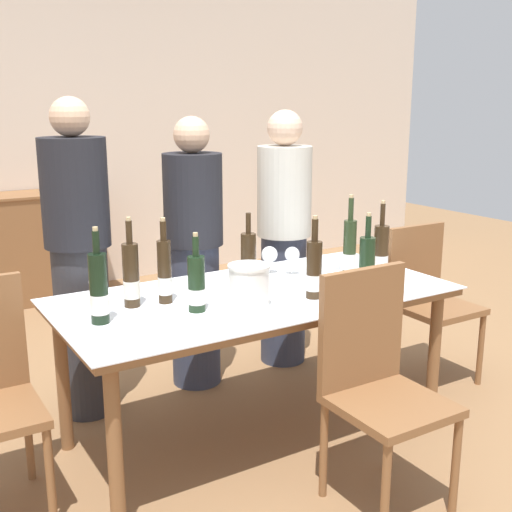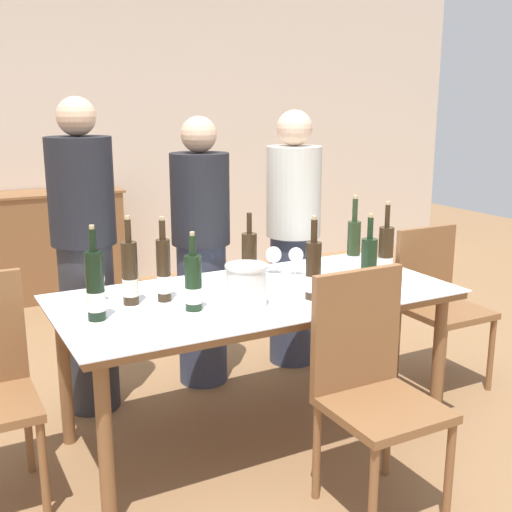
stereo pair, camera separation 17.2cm
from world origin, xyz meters
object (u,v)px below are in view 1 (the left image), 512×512
at_px(chair_near_front, 376,374).
at_px(person_guest_right, 284,240).
at_px(wine_bottle_2, 197,285).
at_px(wine_bottle_3, 165,273).
at_px(wine_bottle_5, 381,252).
at_px(wine_glass_0, 97,283).
at_px(wine_bottle_0, 131,276).
at_px(wine_glass_3, 270,255).
at_px(wine_bottle_6, 314,270).
at_px(chair_right_end, 426,292).
at_px(sideboard_cabinet, 1,251).
at_px(wine_bottle_8, 350,250).
at_px(wine_glass_2, 334,266).
at_px(person_guest_left, 194,255).
at_px(dining_table, 256,307).
at_px(wine_bottle_4, 367,264).
at_px(person_host, 79,262).
at_px(wine_bottle_7, 248,263).
at_px(ice_bucket, 249,285).
at_px(wine_glass_1, 292,255).

xyz_separation_m(chair_near_front, person_guest_right, (0.49, 1.40, 0.24)).
distance_m(wine_bottle_2, wine_bottle_3, 0.20).
bearing_deg(wine_bottle_5, wine_glass_0, 167.61).
xyz_separation_m(wine_bottle_0, wine_glass_3, (0.81, 0.15, -0.04)).
bearing_deg(wine_bottle_6, wine_glass_3, 83.19).
bearing_deg(wine_bottle_6, wine_bottle_2, 168.82).
height_order(wine_bottle_5, chair_right_end, wine_bottle_5).
bearing_deg(wine_glass_3, sideboard_cabinet, 108.96).
distance_m(wine_glass_3, chair_near_front, 0.99).
xyz_separation_m(wine_bottle_8, wine_glass_2, (-0.13, -0.04, -0.06)).
distance_m(wine_glass_3, person_guest_left, 0.50).
xyz_separation_m(dining_table, wine_bottle_5, (0.71, -0.08, 0.19)).
distance_m(dining_table, wine_bottle_8, 0.59).
relative_size(wine_bottle_2, wine_glass_0, 2.54).
xyz_separation_m(wine_glass_2, chair_near_front, (-0.27, -0.63, -0.28)).
bearing_deg(wine_bottle_5, wine_bottle_4, -147.45).
bearing_deg(wine_bottle_5, person_host, 150.45).
height_order(wine_bottle_4, wine_bottle_8, wine_bottle_8).
bearing_deg(chair_right_end, person_host, 162.17).
xyz_separation_m(wine_glass_0, wine_glass_2, (1.12, -0.28, -0.01)).
bearing_deg(wine_bottle_8, wine_glass_2, -162.48).
bearing_deg(person_host, wine_bottle_8, -30.20).
relative_size(wine_bottle_4, chair_near_front, 0.39).
bearing_deg(wine_bottle_7, ice_bucket, -120.21).
bearing_deg(ice_bucket, person_host, 120.75).
bearing_deg(person_host, wine_bottle_5, -29.55).
height_order(dining_table, ice_bucket, ice_bucket).
bearing_deg(wine_bottle_7, dining_table, -94.88).
relative_size(sideboard_cabinet, wine_glass_0, 12.05).
distance_m(wine_bottle_5, wine_glass_0, 1.43).
relative_size(chair_near_front, person_guest_left, 0.63).
bearing_deg(wine_glass_3, wine_bottle_8, -40.94).
relative_size(wine_glass_3, chair_right_end, 0.16).
height_order(ice_bucket, wine_bottle_0, wine_bottle_0).
relative_size(wine_bottle_4, wine_glass_0, 2.72).
xyz_separation_m(wine_bottle_2, wine_bottle_7, (0.36, 0.17, 0.01)).
xyz_separation_m(wine_bottle_0, wine_glass_2, (1.00, -0.16, -0.05)).
relative_size(wine_bottle_6, chair_right_end, 0.42).
distance_m(wine_bottle_0, wine_glass_3, 0.83).
xyz_separation_m(dining_table, person_guest_right, (0.64, 0.72, 0.12)).
height_order(chair_near_front, person_guest_left, person_guest_left).
bearing_deg(wine_bottle_7, chair_near_front, -78.76).
bearing_deg(wine_glass_0, chair_right_end, -4.35).
relative_size(ice_bucket, wine_bottle_2, 0.55).
bearing_deg(wine_bottle_5, wine_glass_1, 146.14).
height_order(wine_bottle_5, chair_near_front, wine_bottle_5).
height_order(dining_table, wine_bottle_3, wine_bottle_3).
height_order(wine_bottle_2, wine_bottle_7, wine_bottle_7).
relative_size(wine_bottle_8, person_guest_right, 0.27).
bearing_deg(person_guest_left, wine_bottle_4, -63.15).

